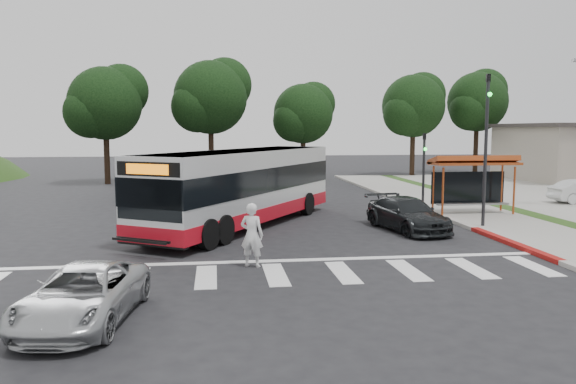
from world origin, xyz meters
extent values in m
plane|color=black|center=(0.00, 0.00, 0.00)|extent=(140.00, 140.00, 0.00)
cube|color=gray|center=(11.00, 8.00, 0.06)|extent=(4.00, 40.00, 0.12)
cube|color=#9E9991|center=(9.00, 8.00, 0.07)|extent=(0.30, 40.00, 0.15)
cube|color=maroon|center=(9.00, -2.00, 0.08)|extent=(0.32, 6.00, 0.15)
cube|color=silver|center=(0.00, -5.00, 0.01)|extent=(18.00, 2.60, 0.01)
cylinder|color=#9F401A|center=(9.00, 4.40, 1.27)|extent=(0.10, 0.10, 2.30)
cylinder|color=#9F401A|center=(12.60, 4.40, 1.27)|extent=(0.10, 0.10, 2.30)
cylinder|color=#9F401A|center=(9.00, 5.60, 1.27)|extent=(0.10, 0.10, 2.30)
cylinder|color=#9F401A|center=(12.60, 5.60, 1.27)|extent=(0.10, 0.10, 2.30)
cube|color=#9F401A|center=(10.80, 5.00, 2.57)|extent=(4.20, 1.60, 0.12)
cube|color=#9F401A|center=(10.80, 5.05, 2.72)|extent=(4.20, 1.32, 0.51)
cube|color=black|center=(10.80, 5.60, 1.32)|extent=(3.80, 0.06, 1.60)
cube|color=gray|center=(10.80, 5.00, 0.57)|extent=(3.60, 0.40, 0.08)
cylinder|color=black|center=(9.60, 1.50, 3.25)|extent=(0.14, 0.14, 6.50)
imported|color=black|center=(9.60, 1.50, 6.00)|extent=(0.16, 0.20, 1.00)
sphere|color=#19E533|center=(9.60, 1.32, 5.65)|extent=(0.18, 0.18, 0.18)
cylinder|color=black|center=(9.60, 8.50, 2.00)|extent=(0.14, 0.14, 4.00)
imported|color=black|center=(9.60, 8.50, 3.50)|extent=(0.16, 0.20, 1.00)
sphere|color=#19E533|center=(9.60, 8.32, 3.15)|extent=(0.18, 0.18, 0.18)
cylinder|color=black|center=(16.00, 28.00, 2.30)|extent=(0.44, 0.44, 4.40)
sphere|color=black|center=(16.00, 28.00, 6.30)|extent=(5.60, 5.60, 5.60)
sphere|color=black|center=(17.12, 28.84, 7.30)|extent=(4.20, 4.20, 4.20)
sphere|color=black|center=(15.02, 27.30, 5.60)|extent=(3.92, 3.92, 3.92)
cylinder|color=black|center=(23.00, 30.00, 2.42)|extent=(0.44, 0.44, 4.84)
sphere|color=black|center=(23.00, 30.00, 6.82)|extent=(5.60, 5.60, 5.60)
sphere|color=black|center=(24.12, 30.84, 7.92)|extent=(4.20, 4.20, 4.20)
sphere|color=black|center=(22.02, 29.30, 6.05)|extent=(3.92, 3.92, 3.92)
cylinder|color=black|center=(-2.00, 26.00, 2.42)|extent=(0.44, 0.44, 4.84)
sphere|color=black|center=(-2.00, 26.00, 6.82)|extent=(6.00, 6.00, 6.00)
sphere|color=black|center=(-0.80, 26.90, 7.92)|extent=(4.50, 4.50, 4.50)
sphere|color=black|center=(-3.05, 25.25, 6.05)|extent=(4.20, 4.20, 4.20)
cylinder|color=black|center=(6.00, 28.00, 1.98)|extent=(0.44, 0.44, 3.96)
sphere|color=black|center=(6.00, 28.00, 5.58)|extent=(5.20, 5.20, 5.20)
sphere|color=black|center=(7.04, 28.78, 6.48)|extent=(3.90, 3.90, 3.90)
sphere|color=black|center=(5.09, 27.35, 4.95)|extent=(3.64, 3.64, 3.64)
cylinder|color=black|center=(-10.00, 24.00, 2.20)|extent=(0.44, 0.44, 4.40)
sphere|color=black|center=(-10.00, 24.00, 6.20)|extent=(5.60, 5.60, 5.60)
sphere|color=black|center=(-8.88, 24.84, 7.20)|extent=(4.20, 4.20, 4.20)
sphere|color=black|center=(-10.98, 23.30, 5.50)|extent=(3.92, 3.92, 3.92)
imported|color=silver|center=(-0.62, -3.95, 0.99)|extent=(0.85, 0.72, 1.98)
imported|color=black|center=(6.23, 1.46, 0.69)|extent=(2.82, 5.02, 1.37)
imported|color=#AAACAF|center=(-4.60, -8.47, 0.61)|extent=(2.60, 4.62, 1.22)
camera|label=1|loc=(-1.70, -20.85, 4.20)|focal=35.00mm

